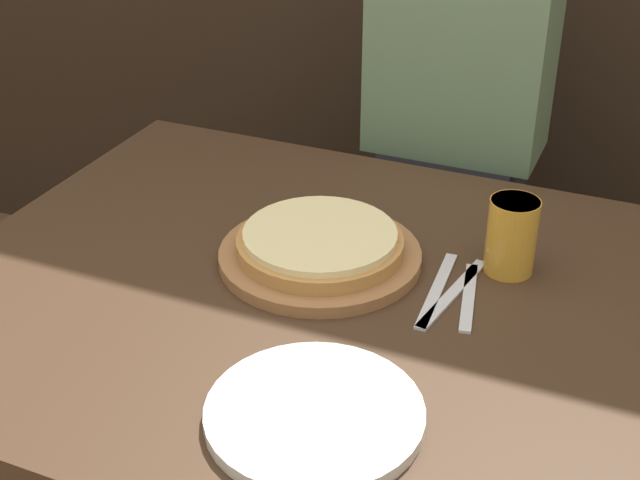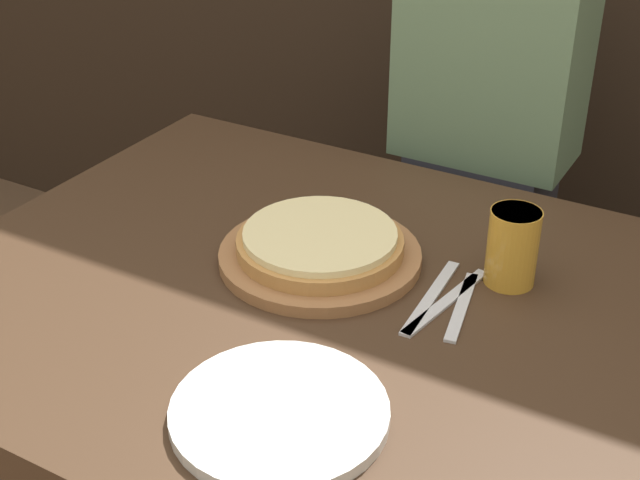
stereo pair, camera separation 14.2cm
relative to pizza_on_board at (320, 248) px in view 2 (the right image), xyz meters
The scene contains 8 objects.
dining_table 0.40m from the pizza_on_board, 49.83° to the right, with size 1.27×0.98×0.73m.
pizza_on_board is the anchor object (origin of this frame).
beer_glass 0.30m from the pizza_on_board, 18.27° to the left, with size 0.08×0.08×0.12m.
dinner_plate 0.38m from the pizza_on_board, 67.88° to the right, with size 0.28×0.28×0.02m.
fork 0.20m from the pizza_on_board, ahead, with size 0.03×0.22×0.00m.
dinner_knife 0.23m from the pizza_on_board, ahead, with size 0.05×0.22×0.00m.
spoon 0.25m from the pizza_on_board, ahead, with size 0.05×0.19×0.00m.
diner_person 0.59m from the pizza_on_board, 83.53° to the left, with size 0.35×0.20×1.32m.
Camera 2 is at (0.55, -0.99, 1.48)m, focal length 50.00 mm.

